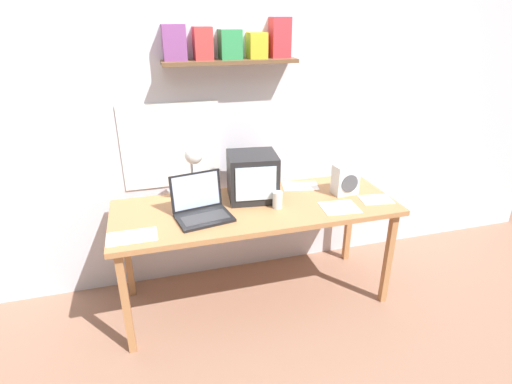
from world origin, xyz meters
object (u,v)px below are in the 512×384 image
(laptop, at_px, (201,206))
(printed_handout, at_px, (340,207))
(corner_desk, at_px, (256,214))
(open_notebook, at_px, (376,199))
(loose_paper_near_laptop, at_px, (300,186))
(desk_lamp, at_px, (194,163))
(space_heater, at_px, (345,180))
(loose_paper_near_monitor, at_px, (132,237))
(crt_monitor, at_px, (252,176))
(juice_glass, at_px, (277,201))

(laptop, bearing_deg, printed_handout, -19.54)
(corner_desk, distance_m, open_notebook, 0.84)
(open_notebook, bearing_deg, laptop, 175.30)
(open_notebook, height_order, loose_paper_near_laptop, same)
(desk_lamp, relative_size, loose_paper_near_laptop, 1.40)
(printed_handout, height_order, loose_paper_near_laptop, same)
(space_heater, height_order, open_notebook, space_heater)
(corner_desk, relative_size, desk_lamp, 4.64)
(corner_desk, bearing_deg, loose_paper_near_monitor, -165.73)
(corner_desk, xyz_separation_m, laptop, (-0.38, -0.04, 0.13))
(printed_handout, bearing_deg, corner_desk, 160.83)
(loose_paper_near_laptop, bearing_deg, open_notebook, -41.49)
(corner_desk, xyz_separation_m, crt_monitor, (0.01, 0.13, 0.22))
(desk_lamp, height_order, printed_handout, desk_lamp)
(corner_desk, xyz_separation_m, loose_paper_near_monitor, (-0.80, -0.20, 0.06))
(crt_monitor, relative_size, laptop, 0.95)
(desk_lamp, xyz_separation_m, printed_handout, (0.91, -0.33, -0.29))
(printed_handout, xyz_separation_m, loose_paper_near_laptop, (-0.12, 0.41, 0.00))
(corner_desk, relative_size, juice_glass, 16.74)
(printed_handout, distance_m, open_notebook, 0.30)
(space_heater, xyz_separation_m, loose_paper_near_laptop, (-0.26, 0.21, -0.10))
(crt_monitor, height_order, loose_paper_near_monitor, crt_monitor)
(printed_handout, relative_size, open_notebook, 1.10)
(crt_monitor, xyz_separation_m, laptop, (-0.39, -0.17, -0.09))
(crt_monitor, bearing_deg, space_heater, -2.78)
(desk_lamp, relative_size, open_notebook, 1.75)
(loose_paper_near_monitor, height_order, printed_handout, same)
(corner_desk, height_order, printed_handout, printed_handout)
(crt_monitor, relative_size, space_heater, 1.68)
(printed_handout, xyz_separation_m, open_notebook, (0.30, 0.05, 0.00))
(crt_monitor, distance_m, printed_handout, 0.62)
(loose_paper_near_monitor, bearing_deg, loose_paper_near_laptop, 19.74)
(open_notebook, bearing_deg, space_heater, 135.04)
(juice_glass, xyz_separation_m, printed_handout, (0.40, -0.12, -0.05))
(desk_lamp, height_order, open_notebook, desk_lamp)
(loose_paper_near_laptop, bearing_deg, space_heater, -39.12)
(loose_paper_near_monitor, bearing_deg, crt_monitor, 22.41)
(crt_monitor, height_order, desk_lamp, desk_lamp)
(crt_monitor, bearing_deg, laptop, -149.51)
(corner_desk, relative_size, laptop, 4.99)
(laptop, bearing_deg, loose_paper_near_laptop, 8.51)
(crt_monitor, relative_size, desk_lamp, 0.88)
(open_notebook, bearing_deg, printed_handout, -171.38)
(corner_desk, height_order, juice_glass, juice_glass)
(laptop, distance_m, loose_paper_near_laptop, 0.83)
(juice_glass, bearing_deg, open_notebook, -5.71)
(juice_glass, height_order, open_notebook, juice_glass)
(juice_glass, relative_size, space_heater, 0.53)
(crt_monitor, relative_size, open_notebook, 1.54)
(desk_lamp, bearing_deg, space_heater, -15.44)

